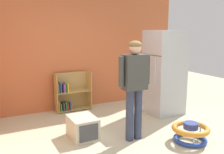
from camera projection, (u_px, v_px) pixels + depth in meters
The scene contains 7 objects.
ground_plane at pixel (128, 146), 3.98m from camera, with size 12.00×12.00×0.00m, color beige.
back_wall at pixel (76, 49), 5.76m from camera, with size 5.20×0.06×2.70m, color #C9663B.
refrigerator at pixel (164, 73), 5.41m from camera, with size 0.73×0.68×1.78m.
bookshelf at pixel (70, 94), 5.68m from camera, with size 0.80×0.28×0.85m.
standing_person at pixel (134, 82), 4.05m from camera, with size 0.57×0.22×1.63m.
baby_walker at pixel (190, 132), 4.11m from camera, with size 0.60×0.60×0.32m.
pet_carrier at pixel (83, 127), 4.27m from camera, with size 0.42×0.55×0.36m.
Camera 1 is at (-1.92, -3.17, 1.81)m, focal length 40.73 mm.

